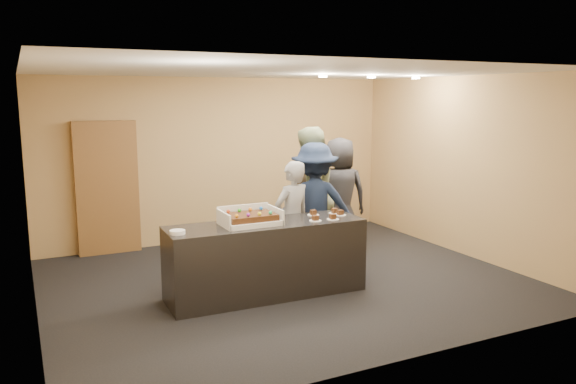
% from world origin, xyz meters
% --- Properties ---
extents(room, '(6.04, 6.00, 2.70)m').
position_xyz_m(room, '(0.00, 0.00, 1.35)').
color(room, black).
rests_on(room, ground).
extents(serving_counter, '(2.42, 0.76, 0.90)m').
position_xyz_m(serving_counter, '(-0.45, -0.36, 0.45)').
color(serving_counter, black).
rests_on(serving_counter, floor).
extents(storage_cabinet, '(0.92, 0.15, 2.03)m').
position_xyz_m(storage_cabinet, '(-1.87, 2.41, 1.02)').
color(storage_cabinet, brown).
rests_on(storage_cabinet, floor).
extents(cake_box, '(0.68, 0.47, 0.20)m').
position_xyz_m(cake_box, '(-0.65, -0.34, 0.95)').
color(cake_box, white).
rests_on(cake_box, serving_counter).
extents(sheet_cake, '(0.58, 0.40, 0.11)m').
position_xyz_m(sheet_cake, '(-0.65, -0.36, 1.00)').
color(sheet_cake, '#3E210E').
rests_on(sheet_cake, cake_box).
extents(plate_stack, '(0.17, 0.17, 0.04)m').
position_xyz_m(plate_stack, '(-1.55, -0.44, 0.92)').
color(plate_stack, white).
rests_on(plate_stack, serving_counter).
extents(slice_a, '(0.15, 0.15, 0.07)m').
position_xyz_m(slice_a, '(0.13, -0.53, 0.92)').
color(slice_a, white).
rests_on(slice_a, serving_counter).
extents(slice_b, '(0.15, 0.15, 0.07)m').
position_xyz_m(slice_b, '(0.27, -0.23, 0.92)').
color(slice_b, white).
rests_on(slice_b, serving_counter).
extents(slice_c, '(0.15, 0.15, 0.07)m').
position_xyz_m(slice_c, '(0.36, -0.56, 0.92)').
color(slice_c, white).
rests_on(slice_c, serving_counter).
extents(slice_d, '(0.15, 0.15, 0.07)m').
position_xyz_m(slice_d, '(0.57, -0.25, 0.92)').
color(slice_d, white).
rests_on(slice_d, serving_counter).
extents(slice_e, '(0.15, 0.15, 0.07)m').
position_xyz_m(slice_e, '(0.58, -0.38, 0.92)').
color(slice_e, white).
rests_on(slice_e, serving_counter).
extents(person_server_grey, '(0.66, 0.52, 1.57)m').
position_xyz_m(person_server_grey, '(0.13, 0.09, 0.78)').
color(person_server_grey, gray).
rests_on(person_server_grey, floor).
extents(person_sage_man, '(1.19, 1.09, 1.97)m').
position_xyz_m(person_sage_man, '(0.68, 0.68, 0.98)').
color(person_sage_man, '#919F77').
rests_on(person_sage_man, floor).
extents(person_navy_man, '(1.30, 1.02, 1.76)m').
position_xyz_m(person_navy_man, '(0.64, 0.41, 0.88)').
color(person_navy_man, '#152039').
rests_on(person_navy_man, floor).
extents(person_brown_extra, '(0.99, 0.67, 1.56)m').
position_xyz_m(person_brown_extra, '(0.83, 1.00, 0.78)').
color(person_brown_extra, brown).
rests_on(person_brown_extra, floor).
extents(person_dark_suit, '(0.99, 0.77, 1.78)m').
position_xyz_m(person_dark_suit, '(1.36, 0.95, 0.89)').
color(person_dark_suit, '#252529').
rests_on(person_dark_suit, floor).
extents(ceiling_spotlights, '(1.72, 0.12, 0.03)m').
position_xyz_m(ceiling_spotlights, '(1.60, 0.50, 2.67)').
color(ceiling_spotlights, '#FFEAC6').
rests_on(ceiling_spotlights, ceiling).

